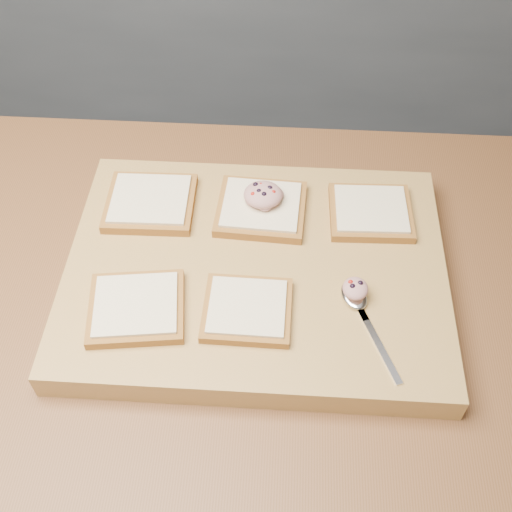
{
  "coord_description": "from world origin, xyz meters",
  "views": [
    {
      "loc": [
        0.11,
        -0.5,
        1.62
      ],
      "look_at": [
        0.07,
        0.05,
        0.96
      ],
      "focal_mm": 45.0,
      "sensor_mm": 36.0,
      "label": 1
    }
  ],
  "objects_px": {
    "cutting_board": "(256,272)",
    "tuna_salad_dollop": "(263,195)",
    "spoon": "(358,302)",
    "bread_far_center": "(261,208)"
  },
  "relations": [
    {
      "from": "cutting_board",
      "to": "tuna_salad_dollop",
      "type": "distance_m",
      "value": 0.11
    },
    {
      "from": "cutting_board",
      "to": "spoon",
      "type": "height_order",
      "value": "spoon"
    },
    {
      "from": "cutting_board",
      "to": "tuna_salad_dollop",
      "type": "bearing_deg",
      "value": 87.89
    },
    {
      "from": "cutting_board",
      "to": "bread_far_center",
      "type": "bearing_deg",
      "value": 89.19
    },
    {
      "from": "cutting_board",
      "to": "spoon",
      "type": "distance_m",
      "value": 0.15
    },
    {
      "from": "bread_far_center",
      "to": "spoon",
      "type": "xyz_separation_m",
      "value": [
        0.13,
        -0.16,
        -0.0
      ]
    },
    {
      "from": "cutting_board",
      "to": "tuna_salad_dollop",
      "type": "height_order",
      "value": "tuna_salad_dollop"
    },
    {
      "from": "bread_far_center",
      "to": "tuna_salad_dollop",
      "type": "relative_size",
      "value": 2.36
    },
    {
      "from": "cutting_board",
      "to": "bread_far_center",
      "type": "distance_m",
      "value": 0.1
    },
    {
      "from": "cutting_board",
      "to": "bread_far_center",
      "type": "relative_size",
      "value": 3.92
    }
  ]
}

